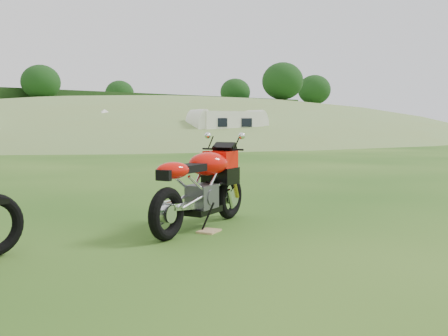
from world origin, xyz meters
TOP-DOWN VIEW (x-y plane):
  - ground at (0.00, 0.00)m, footprint 120.00×120.00m
  - hillside at (24.00, 40.00)m, footprint 80.00×64.00m
  - hedgerow at (24.00, 40.00)m, footprint 36.00×1.20m
  - sport_motorcycle at (-0.13, 0.77)m, footprint 1.99×1.23m
  - plywood_board at (-0.18, 0.53)m, footprint 0.33×0.31m
  - tent_right at (8.07, 21.52)m, footprint 2.80×2.80m
  - caravan at (12.96, 16.83)m, footprint 4.50×2.53m

SIDE VIEW (x-z plane):
  - ground at x=0.00m, z-range 0.00..0.00m
  - hillside at x=24.00m, z-range -4.00..4.00m
  - hedgerow at x=24.00m, z-range -4.30..4.30m
  - plywood_board at x=-0.18m, z-range 0.00..0.02m
  - sport_motorcycle at x=-0.13m, z-range 0.00..1.17m
  - caravan at x=12.96m, z-range 0.00..2.00m
  - tent_right at x=8.07m, z-range 0.00..2.29m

